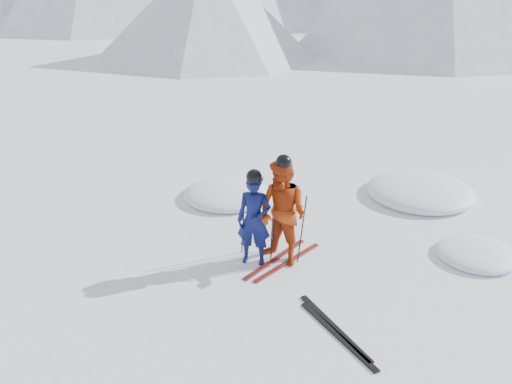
% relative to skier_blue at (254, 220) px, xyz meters
% --- Properties ---
extents(ground, '(160.00, 160.00, 0.00)m').
position_rel_skier_blue_xyz_m(ground, '(1.75, -0.04, -0.80)').
color(ground, white).
rests_on(ground, ground).
extents(skier_blue, '(0.67, 0.53, 1.60)m').
position_rel_skier_blue_xyz_m(skier_blue, '(0.00, 0.00, 0.00)').
color(skier_blue, '#0C124D').
rests_on(skier_blue, ground).
extents(skier_red, '(1.03, 0.88, 1.85)m').
position_rel_skier_blue_xyz_m(skier_red, '(0.42, 0.22, 0.13)').
color(skier_red, '#AC330D').
rests_on(skier_red, ground).
extents(pole_blue_left, '(0.11, 0.08, 1.07)m').
position_rel_skier_blue_xyz_m(pole_blue_left, '(-0.30, 0.15, -0.27)').
color(pole_blue_left, black).
rests_on(pole_blue_left, ground).
extents(pole_blue_right, '(0.11, 0.07, 1.07)m').
position_rel_skier_blue_xyz_m(pole_blue_right, '(0.25, 0.25, -0.27)').
color(pole_blue_right, black).
rests_on(pole_blue_right, ground).
extents(pole_red_left, '(0.12, 0.10, 1.23)m').
position_rel_skier_blue_xyz_m(pole_red_left, '(0.12, 0.47, -0.18)').
color(pole_red_left, black).
rests_on(pole_red_left, ground).
extents(pole_red_right, '(0.12, 0.09, 1.23)m').
position_rel_skier_blue_xyz_m(pole_red_right, '(0.72, 0.37, -0.18)').
color(pole_red_right, black).
rests_on(pole_red_right, ground).
extents(ski_worn_left, '(0.40, 1.69, 0.03)m').
position_rel_skier_blue_xyz_m(ski_worn_left, '(0.30, 0.22, -0.79)').
color(ski_worn_left, black).
rests_on(ski_worn_left, ground).
extents(ski_worn_right, '(0.51, 1.67, 0.03)m').
position_rel_skier_blue_xyz_m(ski_worn_right, '(0.54, 0.22, -0.79)').
color(ski_worn_right, black).
rests_on(ski_worn_right, ground).
extents(ski_loose_a, '(1.43, 1.06, 0.03)m').
position_rel_skier_blue_xyz_m(ski_loose_a, '(1.87, -1.11, -0.79)').
color(ski_loose_a, black).
rests_on(ski_loose_a, ground).
extents(ski_loose_b, '(1.46, 1.02, 0.03)m').
position_rel_skier_blue_xyz_m(ski_loose_b, '(1.97, -1.26, -0.79)').
color(ski_loose_b, black).
rests_on(ski_loose_b, ground).
extents(snow_lumps, '(8.11, 7.64, 0.51)m').
position_rel_skier_blue_xyz_m(snow_lumps, '(1.15, 3.07, -0.80)').
color(snow_lumps, white).
rests_on(snow_lumps, ground).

